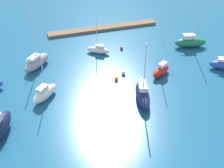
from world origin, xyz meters
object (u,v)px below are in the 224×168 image
(sailboat_navy_center_basin, at_px, (143,95))
(sailboat_red_near_pier, at_px, (161,70))
(sailboat_gray_far_north, at_px, (36,62))
(sailboat_white_far_south, at_px, (45,93))
(mooring_buoy_red, at_px, (122,48))
(pier_dock, at_px, (103,28))
(mooring_buoy_white, at_px, (123,73))
(sailboat_green_off_beacon, at_px, (190,42))
(sailboat_white_outer_mooring, at_px, (98,50))
(mooring_buoy_orange, at_px, (116,79))

(sailboat_navy_center_basin, bearing_deg, sailboat_red_near_pier, 147.76)
(sailboat_gray_far_north, xyz_separation_m, sailboat_white_far_south, (-0.26, 10.61, -0.09))
(mooring_buoy_red, bearing_deg, pier_dock, -82.69)
(mooring_buoy_white, height_order, mooring_buoy_red, mooring_buoy_white)
(sailboat_navy_center_basin, xyz_separation_m, mooring_buoy_red, (-2.00, -18.04, -0.97))
(pier_dock, distance_m, sailboat_white_far_south, 28.63)
(sailboat_red_near_pier, bearing_deg, pier_dock, -109.02)
(sailboat_green_off_beacon, relative_size, mooring_buoy_white, 15.64)
(sailboat_gray_far_north, bearing_deg, sailboat_white_outer_mooring, -37.95)
(sailboat_white_outer_mooring, height_order, mooring_buoy_red, sailboat_white_outer_mooring)
(pier_dock, distance_m, sailboat_green_off_beacon, 21.18)
(sailboat_white_outer_mooring, relative_size, sailboat_gray_far_north, 0.66)
(sailboat_white_far_south, height_order, mooring_buoy_white, sailboat_white_far_south)
(sailboat_navy_center_basin, distance_m, sailboat_white_outer_mooring, 18.25)
(mooring_buoy_orange, bearing_deg, sailboat_navy_center_basin, 109.53)
(sailboat_red_near_pier, relative_size, sailboat_white_far_south, 1.01)
(mooring_buoy_white, relative_size, mooring_buoy_red, 1.24)
(pier_dock, distance_m, sailboat_red_near_pier, 22.87)
(pier_dock, height_order, sailboat_red_near_pier, sailboat_red_near_pier)
(pier_dock, xyz_separation_m, sailboat_white_far_south, (16.80, 23.18, 0.83))
(sailboat_white_outer_mooring, bearing_deg, mooring_buoy_orange, 123.52)
(sailboat_green_off_beacon, xyz_separation_m, mooring_buoy_orange, (19.35, 7.77, -0.87))
(pier_dock, distance_m, sailboat_white_outer_mooring, 11.33)
(sailboat_white_outer_mooring, relative_size, mooring_buoy_white, 9.68)
(sailboat_white_far_south, distance_m, mooring_buoy_red, 22.13)
(pier_dock, relative_size, sailboat_green_off_beacon, 2.05)
(pier_dock, height_order, mooring_buoy_orange, mooring_buoy_orange)
(sailboat_red_near_pier, relative_size, mooring_buoy_white, 10.68)
(pier_dock, xyz_separation_m, mooring_buoy_white, (1.29, 19.92, 0.10))
(sailboat_green_off_beacon, xyz_separation_m, sailboat_gray_far_north, (33.22, -1.08, -0.01))
(sailboat_white_far_south, height_order, mooring_buoy_red, sailboat_white_far_south)
(sailboat_green_off_beacon, distance_m, sailboat_red_near_pier, 13.58)
(sailboat_navy_center_basin, distance_m, sailboat_green_off_beacon, 22.48)
(sailboat_red_near_pier, height_order, mooring_buoy_orange, sailboat_red_near_pier)
(sailboat_gray_far_north, bearing_deg, sailboat_white_far_south, -134.92)
(sailboat_gray_far_north, relative_size, mooring_buoy_orange, 15.70)
(sailboat_white_outer_mooring, xyz_separation_m, mooring_buoy_red, (-5.25, -0.09, -0.50))
(sailboat_white_far_south, bearing_deg, mooring_buoy_white, -32.83)
(sailboat_white_outer_mooring, distance_m, mooring_buoy_red, 5.27)
(sailboat_green_off_beacon, bearing_deg, sailboat_red_near_pier, -129.30)
(pier_dock, height_order, sailboat_white_far_south, sailboat_white_far_south)
(sailboat_gray_far_north, xyz_separation_m, mooring_buoy_orange, (-13.87, 8.85, -0.85))
(mooring_buoy_orange, bearing_deg, mooring_buoy_red, -112.65)
(pier_dock, distance_m, mooring_buoy_white, 19.96)
(pier_dock, height_order, sailboat_gray_far_north, sailboat_gray_far_north)
(pier_dock, relative_size, sailboat_navy_center_basin, 2.31)
(sailboat_white_outer_mooring, distance_m, mooring_buoy_orange, 10.82)
(sailboat_green_off_beacon, bearing_deg, sailboat_white_far_south, -152.01)
(sailboat_white_far_south, relative_size, mooring_buoy_white, 10.56)
(sailboat_navy_center_basin, height_order, mooring_buoy_red, sailboat_navy_center_basin)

